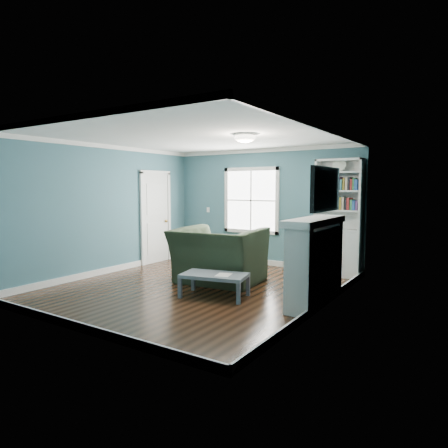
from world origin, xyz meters
The scene contains 13 objects.
floor centered at (0.00, 0.00, 0.00)m, with size 5.00×5.00×0.00m, color black.
room_walls centered at (0.00, 0.00, 1.58)m, with size 5.00×5.00×5.00m.
trim centered at (0.00, 0.00, 1.24)m, with size 4.50×5.00×2.60m.
window centered at (-0.30, 2.49, 1.45)m, with size 1.40×0.06×1.50m.
bookshelf centered at (1.77, 2.30, 0.92)m, with size 0.90×0.35×2.31m.
fireplace centered at (2.08, 0.20, 0.64)m, with size 0.44×1.58×1.30m.
tv centered at (2.20, 0.20, 1.72)m, with size 0.06×1.10×0.65m, color black.
door centered at (-2.22, 1.40, 1.07)m, with size 0.12×0.98×2.17m.
ceiling_fixture centered at (0.90, 0.10, 2.55)m, with size 0.38×0.38×0.15m.
light_switch centered at (-1.50, 2.48, 1.20)m, with size 0.08×0.01×0.12m, color white.
recliner centered at (0.09, 0.57, 0.67)m, with size 1.53×0.99×1.34m, color black.
coffee_table centered at (0.58, -0.31, 0.33)m, with size 1.13×0.78×0.38m.
paper_sheet centered at (0.76, -0.31, 0.38)m, with size 0.22×0.28×0.00m, color white.
Camera 1 is at (4.11, -5.49, 1.76)m, focal length 32.00 mm.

